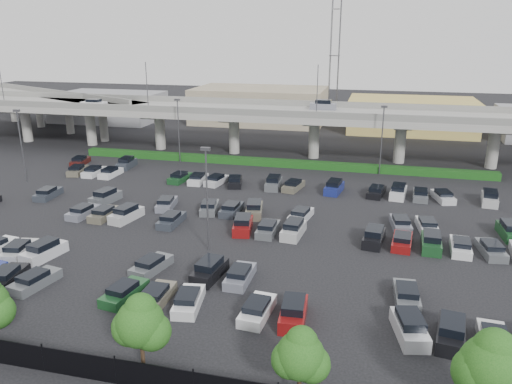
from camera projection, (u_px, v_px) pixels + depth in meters
ground at (232, 221)px, 56.48m from camera, size 280.00×280.00×0.00m
overpass at (284, 116)px, 83.98m from camera, size 150.00×13.00×15.80m
on_ramp at (54, 99)px, 106.04m from camera, size 50.93×30.13×8.80m
hedge at (276, 163)px, 79.42m from camera, size 66.00×1.60×1.10m
fence at (100, 369)px, 30.34m from camera, size 70.00×0.10×2.00m
tree_row at (120, 320)px, 30.72m from camera, size 65.07×3.66×5.94m
parked_cars at (223, 226)px, 53.45m from camera, size 62.97×41.67×1.67m
light_poles at (202, 161)px, 57.36m from camera, size 66.90×48.38×10.30m
distant_buildings at (365, 111)px, 109.64m from camera, size 138.00×24.00×9.00m
comm_tower at (335, 53)px, 119.18m from camera, size 2.40×2.40×30.00m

